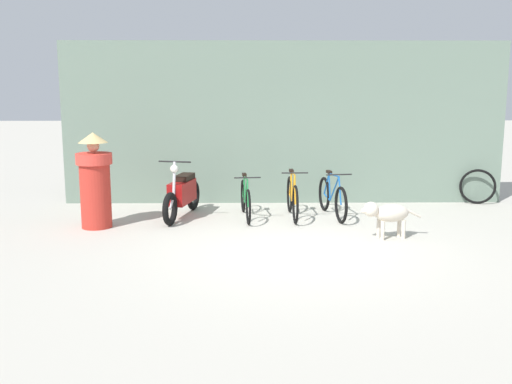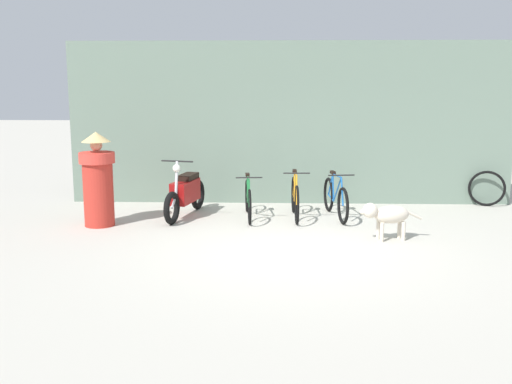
{
  "view_description": "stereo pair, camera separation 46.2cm",
  "coord_description": "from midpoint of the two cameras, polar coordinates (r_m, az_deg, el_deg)",
  "views": [
    {
      "loc": [
        -0.72,
        -8.43,
        2.41
      ],
      "look_at": [
        -0.59,
        1.15,
        0.65
      ],
      "focal_mm": 42.0,
      "sensor_mm": 36.0,
      "label": 1
    },
    {
      "loc": [
        -0.26,
        -8.43,
        2.41
      ],
      "look_at": [
        -0.59,
        1.15,
        0.65
      ],
      "focal_mm": 42.0,
      "sensor_mm": 36.0,
      "label": 2
    }
  ],
  "objects": [
    {
      "name": "shop_wall_back",
      "position": [
        12.03,
        4.35,
        6.54
      ],
      "size": [
        8.8,
        0.2,
        3.21
      ],
      "color": "slate",
      "rests_on": "ground"
    },
    {
      "name": "bicycle_0",
      "position": [
        10.74,
        0.48,
        -0.73
      ],
      "size": [
        0.46,
        1.65,
        0.8
      ],
      "rotation": [
        0.0,
        0.0,
        -1.48
      ],
      "color": "black",
      "rests_on": "ground"
    },
    {
      "name": "ground_plane",
      "position": [
        8.78,
        5.14,
        -5.56
      ],
      "size": [
        60.0,
        60.0,
        0.0
      ],
      "primitive_type": "plane",
      "color": "#B7B2A5"
    },
    {
      "name": "motorcycle",
      "position": [
        10.89,
        -5.54,
        -0.14
      ],
      "size": [
        0.62,
        1.85,
        1.07
      ],
      "rotation": [
        0.0,
        0.0,
        -1.79
      ],
      "color": "black",
      "rests_on": "ground"
    },
    {
      "name": "spare_tire_left",
      "position": [
        12.69,
        22.11,
        0.31
      ],
      "size": [
        0.69,
        0.25,
        0.71
      ],
      "rotation": [
        0.0,
        0.0,
        -0.29
      ],
      "color": "black",
      "rests_on": "ground"
    },
    {
      "name": "stray_dog",
      "position": [
        9.46,
        13.71,
        -2.13
      ],
      "size": [
        1.01,
        0.41,
        0.6
      ],
      "rotation": [
        0.0,
        0.0,
        3.36
      ],
      "color": "beige",
      "rests_on": "ground"
    },
    {
      "name": "bicycle_2",
      "position": [
        10.9,
        8.78,
        -0.64
      ],
      "size": [
        0.46,
        1.7,
        0.84
      ],
      "rotation": [
        0.0,
        0.0,
        -1.42
      ],
      "color": "black",
      "rests_on": "ground"
    },
    {
      "name": "bicycle_1",
      "position": [
        10.76,
        4.97,
        -0.6
      ],
      "size": [
        0.46,
        1.64,
        0.88
      ],
      "rotation": [
        0.0,
        0.0,
        -1.54
      ],
      "color": "black",
      "rests_on": "ground"
    },
    {
      "name": "person_in_robes",
      "position": [
        10.37,
        -13.6,
        1.2
      ],
      "size": [
        0.6,
        0.6,
        1.6
      ],
      "rotation": [
        0.0,
        0.0,
        3.14
      ],
      "color": "#B72D23",
      "rests_on": "ground"
    }
  ]
}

